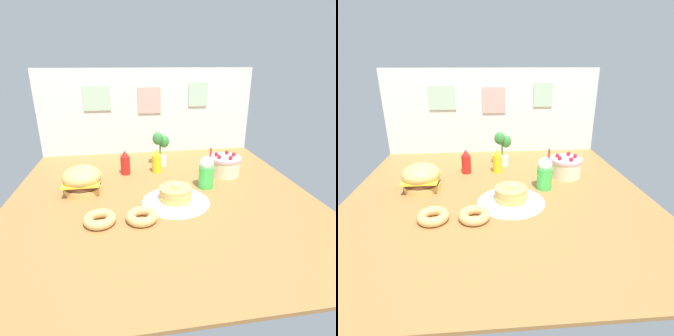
{
  "view_description": "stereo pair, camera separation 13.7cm",
  "coord_description": "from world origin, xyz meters",
  "views": [
    {
      "loc": [
        -0.22,
        -1.71,
        0.89
      ],
      "look_at": [
        0.06,
        0.13,
        0.16
      ],
      "focal_mm": 29.14,
      "sensor_mm": 36.0,
      "label": 1
    },
    {
      "loc": [
        -0.09,
        -1.73,
        0.89
      ],
      "look_at": [
        0.06,
        0.13,
        0.16
      ],
      "focal_mm": 29.14,
      "sensor_mm": 36.0,
      "label": 2
    }
  ],
  "objects": [
    {
      "name": "mustard_bottle",
      "position": [
        0.02,
        0.45,
        0.1
      ],
      "size": [
        0.08,
        0.08,
        0.21
      ],
      "color": "yellow",
      "rests_on": "ground_plane"
    },
    {
      "name": "donut_pink_glaze",
      "position": [
        -0.4,
        -0.3,
        0.03
      ],
      "size": [
        0.19,
        0.19,
        0.06
      ],
      "color": "tan",
      "rests_on": "ground_plane"
    },
    {
      "name": "potted_plant",
      "position": [
        0.07,
        0.62,
        0.17
      ],
      "size": [
        0.15,
        0.12,
        0.32
      ],
      "color": "white",
      "rests_on": "ground_plane"
    },
    {
      "name": "donut_chocolate",
      "position": [
        -0.16,
        -0.3,
        0.03
      ],
      "size": [
        0.19,
        0.19,
        0.06
      ],
      "color": "tan",
      "rests_on": "ground_plane"
    },
    {
      "name": "layer_cake",
      "position": [
        0.57,
        0.31,
        0.08
      ],
      "size": [
        0.26,
        0.26,
        0.19
      ],
      "color": "beige",
      "rests_on": "ground_plane"
    },
    {
      "name": "doily_mat",
      "position": [
        0.08,
        -0.1,
        0.0
      ],
      "size": [
        0.45,
        0.45,
        0.0
      ],
      "primitive_type": "cylinder",
      "color": "white",
      "rests_on": "ground_plane"
    },
    {
      "name": "ground_plane",
      "position": [
        0.0,
        0.0,
        -0.01
      ],
      "size": [
        2.11,
        2.07,
        0.02
      ],
      "primitive_type": "cube",
      "color": "#9E6B38"
    },
    {
      "name": "burger",
      "position": [
        -0.55,
        0.15,
        0.09
      ],
      "size": [
        0.27,
        0.27,
        0.2
      ],
      "color": "#DBA859",
      "rests_on": "ground_plane"
    },
    {
      "name": "pancake_stack",
      "position": [
        0.08,
        -0.1,
        0.05
      ],
      "size": [
        0.35,
        0.35,
        0.12
      ],
      "color": "white",
      "rests_on": "doily_mat"
    },
    {
      "name": "cream_soda_cup",
      "position": [
        0.35,
        0.09,
        0.12
      ],
      "size": [
        0.11,
        0.11,
        0.31
      ],
      "color": "green",
      "rests_on": "ground_plane"
    },
    {
      "name": "ketchup_bottle",
      "position": [
        -0.25,
        0.45,
        0.1
      ],
      "size": [
        0.08,
        0.08,
        0.21
      ],
      "color": "red",
      "rests_on": "ground_plane"
    },
    {
      "name": "back_wall",
      "position": [
        -0.0,
        1.03,
        0.42
      ],
      "size": [
        2.11,
        0.04,
        0.83
      ],
      "color": "silver",
      "rests_on": "ground_plane"
    }
  ]
}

